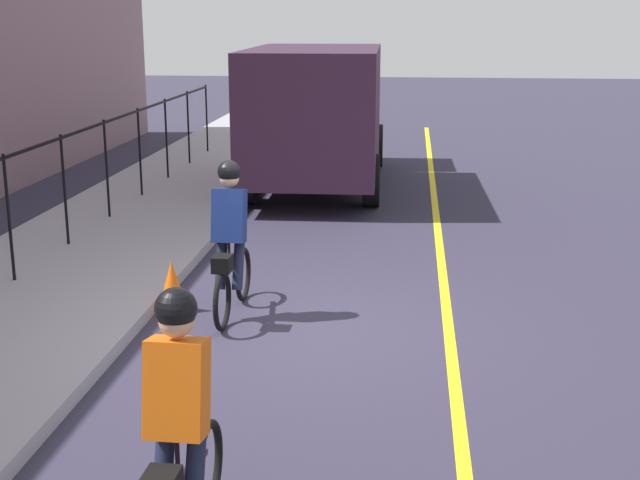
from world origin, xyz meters
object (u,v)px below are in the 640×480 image
Objects in this scene: cyclist_lead at (230,240)px; traffic_cone_near at (172,286)px; cyclist_follow at (180,431)px; box_truck_background at (318,110)px.

cyclist_lead is 0.95m from traffic_cone_near.
cyclist_follow is at bearing -163.89° from traffic_cone_near.
cyclist_lead is at bearing -98.89° from traffic_cone_near.
cyclist_lead and cyclist_follow have the same top height.
cyclist_follow is (-4.62, -0.64, 0.00)m from cyclist_lead.
cyclist_lead is at bearing 9.64° from cyclist_follow.
cyclist_follow is at bearing -170.36° from cyclist_lead.
box_truck_background is (7.96, -0.16, 0.64)m from cyclist_lead.
traffic_cone_near is at bearing 172.28° from box_truck_background.
box_truck_background is 10.96× the size of traffic_cone_near.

